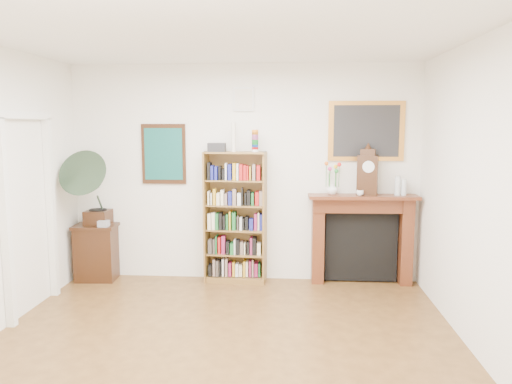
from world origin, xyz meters
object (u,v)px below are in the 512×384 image
at_px(fireplace, 362,231).
at_px(flower_vase, 332,189).
at_px(bottle_left, 398,186).
at_px(teacup, 360,193).
at_px(cd_stack, 104,224).
at_px(side_cabinet, 96,252).
at_px(bottle_right, 404,187).
at_px(gramophone, 92,184).
at_px(bookshelf, 235,210).
at_px(mantel_clock, 367,173).

relative_size(fireplace, flower_vase, 9.10).
bearing_deg(bottle_left, fireplace, 174.16).
distance_m(teacup, bottle_left, 0.48).
height_order(fireplace, cd_stack, fireplace).
bearing_deg(fireplace, side_cabinet, -179.83).
relative_size(fireplace, teacup, 15.09).
relative_size(cd_stack, bottle_left, 0.50).
relative_size(fireplace, bottle_right, 6.87).
distance_m(side_cabinet, bottle_right, 4.05).
height_order(side_cabinet, fireplace, fireplace).
height_order(side_cabinet, bottle_left, bottle_left).
height_order(cd_stack, bottle_left, bottle_left).
bearing_deg(gramophone, bottle_right, 4.26).
xyz_separation_m(bookshelf, cd_stack, (-1.68, -0.16, -0.17)).
distance_m(flower_vase, teacup, 0.35).
height_order(cd_stack, flower_vase, flower_vase).
height_order(side_cabinet, flower_vase, flower_vase).
relative_size(gramophone, bottle_left, 4.09).
bearing_deg(mantel_clock, cd_stack, -162.95).
relative_size(teacup, bottle_left, 0.38).
bearing_deg(side_cabinet, bottle_right, -2.25).
bearing_deg(bookshelf, flower_vase, 6.37).
bearing_deg(bottle_right, fireplace, 175.39).
height_order(cd_stack, mantel_clock, mantel_clock).
relative_size(bookshelf, side_cabinet, 2.65).
bearing_deg(bottle_right, side_cabinet, -178.92).
bearing_deg(flower_vase, cd_stack, -176.10).
distance_m(bottle_left, bottle_right, 0.08).
relative_size(side_cabinet, gramophone, 0.75).
bearing_deg(side_cabinet, fireplace, -1.42).
height_order(bookshelf, fireplace, bookshelf).
bearing_deg(teacup, bottle_right, 7.91).
distance_m(side_cabinet, gramophone, 0.93).
bearing_deg(teacup, bookshelf, 177.87).
bearing_deg(fireplace, mantel_clock, -46.54).
xyz_separation_m(gramophone, teacup, (3.38, 0.11, -0.10)).
distance_m(side_cabinet, fireplace, 3.46).
height_order(cd_stack, bottle_right, bottle_right).
bearing_deg(teacup, flower_vase, 164.31).
bearing_deg(gramophone, bottle_left, 4.27).
distance_m(mantel_clock, teacup, 0.27).
bearing_deg(bottle_left, flower_vase, 178.56).
xyz_separation_m(mantel_clock, teacup, (-0.10, -0.07, -0.24)).
distance_m(cd_stack, flower_vase, 2.95).
relative_size(bookshelf, mantel_clock, 3.38).
bearing_deg(side_cabinet, bottle_left, -2.27).
xyz_separation_m(fireplace, teacup, (-0.05, -0.12, 0.51)).
bearing_deg(cd_stack, bottle_left, 2.75).
bearing_deg(gramophone, cd_stack, 2.88).
bearing_deg(side_cabinet, flower_vase, -1.61).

